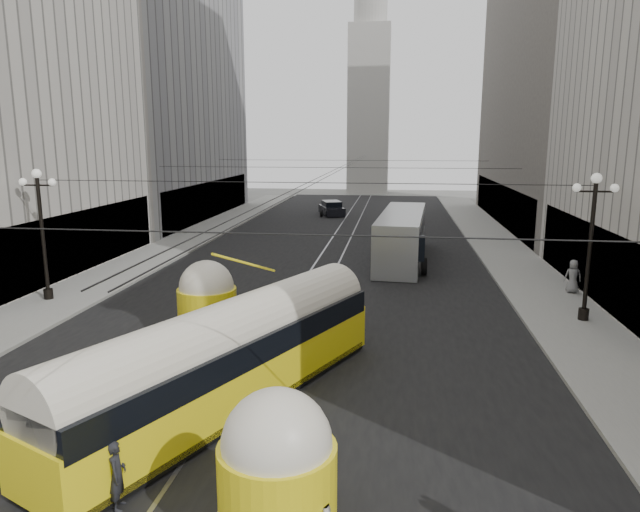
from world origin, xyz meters
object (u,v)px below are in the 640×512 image
(pedestrian_sidewalk_right, at_px, (573,276))
(pedestrian_crossing_a, at_px, (117,475))
(city_bus, at_px, (402,234))
(streetcar, at_px, (230,356))

(pedestrian_sidewalk_right, bearing_deg, pedestrian_crossing_a, 55.01)
(pedestrian_sidewalk_right, bearing_deg, city_bus, -39.15)
(city_bus, bearing_deg, pedestrian_sidewalk_right, -41.63)
(city_bus, bearing_deg, pedestrian_crossing_a, -102.96)
(streetcar, relative_size, pedestrian_crossing_a, 8.63)
(city_bus, distance_m, pedestrian_crossing_a, 27.87)
(pedestrian_crossing_a, bearing_deg, city_bus, -27.74)
(streetcar, distance_m, city_bus, 22.66)
(pedestrian_crossing_a, relative_size, pedestrian_sidewalk_right, 0.92)
(streetcar, bearing_deg, pedestrian_crossing_a, -101.54)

